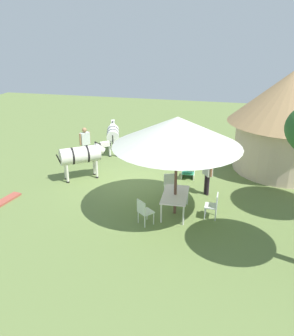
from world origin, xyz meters
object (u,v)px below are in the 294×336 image
(patio_chair_west_end, at_px, (214,204))
(standing_watcher, at_px, (85,141))
(guest_beside_umbrella, at_px, (208,171))
(striped_lounge_chair, at_px, (188,173))
(shade_umbrella, at_px, (177,132))
(patio_dining_table, at_px, (175,196))
(zebra_by_umbrella, at_px, (113,134))
(patio_chair_near_lawn, at_px, (170,184))
(zebra_nearest_camera, at_px, (81,155))
(patio_chair_near_hut, at_px, (144,211))
(thatched_hut, at_px, (289,117))

(patio_chair_west_end, xyz_separation_m, standing_watcher, (-4.15, -6.38, 0.50))
(guest_beside_umbrella, relative_size, striped_lounge_chair, 1.97)
(shade_umbrella, distance_m, patio_dining_table, 2.32)
(patio_dining_table, height_order, zebra_by_umbrella, zebra_by_umbrella)
(patio_chair_near_lawn, height_order, standing_watcher, standing_watcher)
(patio_dining_table, bearing_deg, patio_chair_near_lawn, -162.15)
(patio_chair_near_lawn, height_order, guest_beside_umbrella, guest_beside_umbrella)
(standing_watcher, bearing_deg, shade_umbrella, 84.73)
(guest_beside_umbrella, bearing_deg, zebra_nearest_camera, 51.32)
(patio_chair_near_hut, distance_m, patio_chair_west_end, 2.42)
(guest_beside_umbrella, relative_size, zebra_by_umbrella, 0.81)
(thatched_hut, height_order, guest_beside_umbrella, thatched_hut)
(zebra_nearest_camera, bearing_deg, standing_watcher, 161.47)
(shade_umbrella, distance_m, patio_chair_near_lawn, 2.80)
(striped_lounge_chair, bearing_deg, patio_chair_near_lawn, -106.70)
(patio_chair_near_hut, bearing_deg, standing_watcher, 170.11)
(thatched_hut, height_order, zebra_by_umbrella, thatched_hut)
(patio_chair_near_hut, xyz_separation_m, patio_chair_west_end, (-0.98, 2.21, 0.00))
(striped_lounge_chair, height_order, zebra_by_umbrella, zebra_by_umbrella)
(standing_watcher, relative_size, zebra_nearest_camera, 0.85)
(patio_chair_west_end, relative_size, striped_lounge_chair, 1.08)
(patio_dining_table, xyz_separation_m, striped_lounge_chair, (-3.21, 0.05, -0.41))
(patio_chair_west_end, bearing_deg, guest_beside_umbrella, 12.83)
(guest_beside_umbrella, relative_size, standing_watcher, 0.97)
(patio_dining_table, bearing_deg, zebra_by_umbrella, -143.65)
(shade_umbrella, distance_m, standing_watcher, 6.81)
(shade_umbrella, relative_size, patio_chair_near_hut, 4.76)
(thatched_hut, xyz_separation_m, shade_umbrella, (5.22, -4.12, 0.54))
(thatched_hut, relative_size, patio_chair_near_hut, 5.86)
(patio_chair_west_end, bearing_deg, zebra_by_umbrella, 45.25)
(patio_dining_table, height_order, patio_chair_near_hut, patio_chair_near_hut)
(patio_chair_near_lawn, xyz_separation_m, zebra_by_umbrella, (-4.37, -3.74, 0.50))
(shade_umbrella, bearing_deg, patio_chair_near_lawn, -162.15)
(zebra_nearest_camera, bearing_deg, patio_dining_table, 27.25)
(guest_beside_umbrella, xyz_separation_m, striped_lounge_chair, (-1.43, -0.91, -0.73))
(thatched_hut, distance_m, zebra_nearest_camera, 9.15)
(striped_lounge_chair, distance_m, zebra_nearest_camera, 4.64)
(shade_umbrella, bearing_deg, striped_lounge_chair, 179.10)
(thatched_hut, distance_m, striped_lounge_chair, 5.04)
(shade_umbrella, distance_m, patio_chair_near_hut, 2.80)
(zebra_nearest_camera, bearing_deg, guest_beside_umbrella, 49.50)
(patio_chair_near_hut, xyz_separation_m, striped_lounge_chair, (-4.22, 0.93, -0.26))
(patio_chair_near_hut, bearing_deg, shade_umbrella, 90.00)
(standing_watcher, bearing_deg, guest_beside_umbrella, 102.71)
(zebra_by_umbrella, bearing_deg, patio_chair_near_lawn, -67.17)
(shade_umbrella, height_order, patio_chair_west_end, shade_umbrella)
(striped_lounge_chair, height_order, zebra_nearest_camera, zebra_nearest_camera)
(patio_dining_table, height_order, patio_chair_near_lawn, patio_chair_near_lawn)
(zebra_by_umbrella, bearing_deg, thatched_hut, -20.63)
(standing_watcher, bearing_deg, patio_chair_near_lawn, 92.37)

